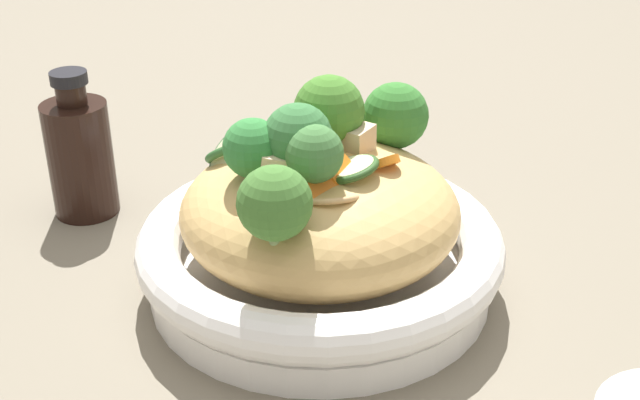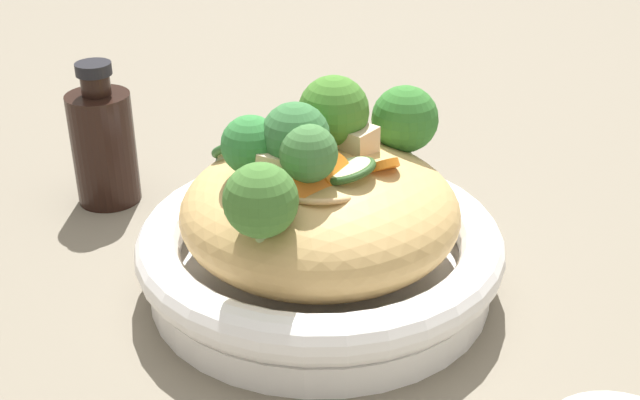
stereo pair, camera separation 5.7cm
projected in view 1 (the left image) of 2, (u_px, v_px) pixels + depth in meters
The scene contains 8 objects.
ground_plane at pixel (320, 287), 0.60m from camera, with size 3.00×3.00×0.00m, color #756C5C.
serving_bowl at pixel (320, 254), 0.59m from camera, with size 0.26×0.26×0.05m.
noodle_heap at pixel (320, 210), 0.57m from camera, with size 0.20×0.20×0.10m.
broccoli_florets at pixel (321, 141), 0.55m from camera, with size 0.11×0.22×0.08m.
carrot_coins at pixel (325, 173), 0.54m from camera, with size 0.09×0.12×0.03m.
zucchini_slices at pixel (258, 157), 0.57m from camera, with size 0.15×0.07×0.04m.
chicken_chunks at pixel (320, 147), 0.57m from camera, with size 0.07×0.11×0.03m.
soy_sauce_bottle at pixel (80, 155), 0.68m from camera, with size 0.05×0.05×0.13m.
Camera 1 is at (-0.34, 0.37, 0.34)m, focal length 46.13 mm.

